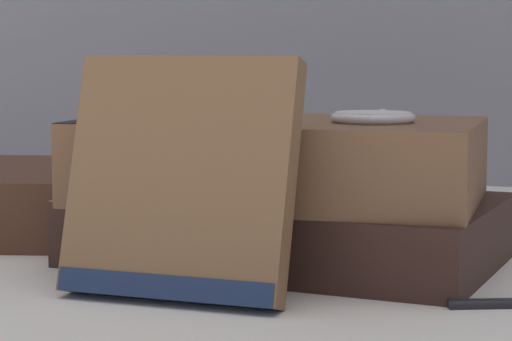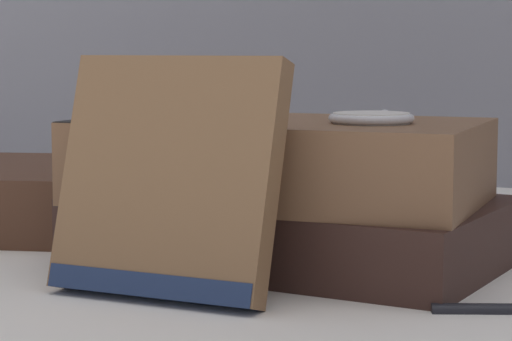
{
  "view_description": "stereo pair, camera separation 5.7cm",
  "coord_description": "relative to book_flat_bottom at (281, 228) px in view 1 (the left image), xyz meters",
  "views": [
    {
      "loc": [
        0.24,
        -0.57,
        0.13
      ],
      "look_at": [
        0.03,
        -0.0,
        0.06
      ],
      "focal_mm": 75.0,
      "sensor_mm": 36.0,
      "label": 1
    },
    {
      "loc": [
        0.29,
        -0.55,
        0.13
      ],
      "look_at": [
        0.03,
        -0.0,
        0.06
      ],
      "focal_mm": 75.0,
      "sensor_mm": 36.0,
      "label": 2
    }
  ],
  "objects": [
    {
      "name": "ground_plane",
      "position": [
        -0.04,
        -0.03,
        -0.02
      ],
      "size": [
        3.0,
        3.0,
        0.0
      ],
      "primitive_type": "plane",
      "color": "white"
    },
    {
      "name": "book_flat_top",
      "position": [
        -0.0,
        -0.01,
        0.04
      ],
      "size": [
        0.23,
        0.15,
        0.05
      ],
      "rotation": [
        0.0,
        0.0,
        0.06
      ],
      "color": "brown",
      "rests_on": "book_flat_bottom"
    },
    {
      "name": "pocket_watch",
      "position": [
        0.06,
        -0.02,
        0.07
      ],
      "size": [
        0.05,
        0.05,
        0.01
      ],
      "color": "silver",
      "rests_on": "book_flat_top"
    },
    {
      "name": "reading_glasses",
      "position": [
        -0.07,
        0.16,
        -0.02
      ],
      "size": [
        0.1,
        0.07,
        0.0
      ],
      "rotation": [
        0.0,
        0.0,
        -0.27
      ],
      "color": "black",
      "rests_on": "ground_plane"
    },
    {
      "name": "book_flat_bottom",
      "position": [
        0.0,
        0.0,
        0.0
      ],
      "size": [
        0.25,
        0.17,
        0.04
      ],
      "rotation": [
        0.0,
        0.0,
        -0.07
      ],
      "color": "#331E19",
      "rests_on": "ground_plane"
    },
    {
      "name": "book_leaning_front",
      "position": [
        -0.02,
        -0.11,
        0.04
      ],
      "size": [
        0.12,
        0.05,
        0.12
      ],
      "rotation": [
        -0.29,
        0.0,
        0.0
      ],
      "color": "brown",
      "rests_on": "ground_plane"
    }
  ]
}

